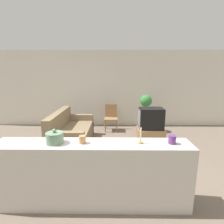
{
  "coord_description": "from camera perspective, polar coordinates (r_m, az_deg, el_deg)",
  "views": [
    {
      "loc": [
        0.3,
        -2.93,
        1.91
      ],
      "look_at": [
        0.25,
        1.83,
        0.85
      ],
      "focal_mm": 28.0,
      "sensor_mm": 36.0,
      "label": 1
    }
  ],
  "objects": [
    {
      "name": "tv_stand",
      "position": [
        5.02,
        12.37,
        -7.54
      ],
      "size": [
        0.73,
        0.54,
        0.42
      ],
      "color": "#9E754C",
      "rests_on": "ground_plane"
    },
    {
      "name": "wall_back",
      "position": [
        6.39,
        -2.06,
        7.51
      ],
      "size": [
        9.0,
        0.06,
        2.7
      ],
      "color": "silver",
      "rests_on": "ground_plane"
    },
    {
      "name": "decorative_bowl",
      "position": [
        2.56,
        -18.18,
        -7.97
      ],
      "size": [
        0.24,
        0.24,
        0.21
      ],
      "color": "gray",
      "rests_on": "foreground_counter"
    },
    {
      "name": "potted_plant",
      "position": [
        5.82,
        11.03,
        3.39
      ],
      "size": [
        0.39,
        0.39,
        0.48
      ],
      "color": "white",
      "rests_on": "plant_stand"
    },
    {
      "name": "couch",
      "position": [
        4.93,
        -13.26,
        -6.75
      ],
      "size": [
        0.92,
        1.82,
        0.9
      ],
      "color": "#847051",
      "rests_on": "ground_plane"
    },
    {
      "name": "candle_jar",
      "position": [
        2.47,
        -9.64,
        -8.83
      ],
      "size": [
        0.1,
        0.1,
        0.11
      ],
      "color": "#C6844C",
      "rests_on": "foreground_counter"
    },
    {
      "name": "plant_stand",
      "position": [
        5.95,
        10.78,
        -2.67
      ],
      "size": [
        0.2,
        0.2,
        0.74
      ],
      "color": "#9E754C",
      "rests_on": "ground_plane"
    },
    {
      "name": "candlestick",
      "position": [
        2.46,
        9.29,
        -8.53
      ],
      "size": [
        0.07,
        0.07,
        0.23
      ],
      "color": "#B7933D",
      "rests_on": "foreground_counter"
    },
    {
      "name": "foreground_counter",
      "position": [
        2.69,
        -6.25,
        -19.53
      ],
      "size": [
        2.77,
        0.44,
        0.96
      ],
      "color": "beige",
      "rests_on": "ground_plane"
    },
    {
      "name": "television",
      "position": [
        4.87,
        12.57,
        -2.05
      ],
      "size": [
        0.65,
        0.45,
        0.57
      ],
      "color": "black",
      "rests_on": "tv_stand"
    },
    {
      "name": "wooden_chair",
      "position": [
        5.95,
        -0.3,
        -1.37
      ],
      "size": [
        0.44,
        0.44,
        0.87
      ],
      "color": "#9E754C",
      "rests_on": "ground_plane"
    },
    {
      "name": "ground_plane",
      "position": [
        3.51,
        -4.68,
        -20.41
      ],
      "size": [
        14.0,
        14.0,
        0.0
      ],
      "primitive_type": "plane",
      "color": "#756656"
    },
    {
      "name": "coffee_tin",
      "position": [
        2.56,
        19.04,
        -8.48
      ],
      "size": [
        0.1,
        0.1,
        0.12
      ],
      "color": "#66337F",
      "rests_on": "foreground_counter"
    }
  ]
}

